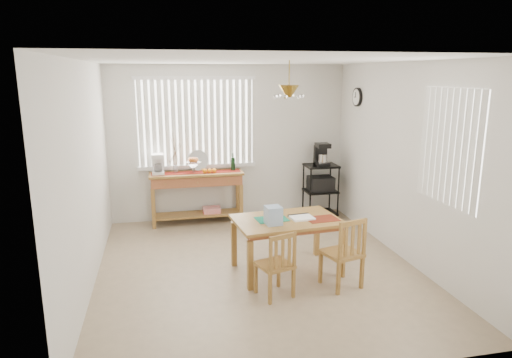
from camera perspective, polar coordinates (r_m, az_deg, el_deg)
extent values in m
cube|color=tan|center=(6.00, 0.17, -11.08)|extent=(4.00, 4.50, 0.01)
cube|color=silver|center=(7.83, -3.41, 4.58)|extent=(4.00, 0.10, 2.60)
cube|color=silver|center=(3.46, 8.35, -6.48)|extent=(4.00, 0.10, 2.60)
cube|color=silver|center=(5.55, -21.00, 0.21)|extent=(0.10, 4.50, 2.60)
cube|color=silver|center=(6.35, 18.58, 1.93)|extent=(0.10, 4.50, 2.60)
cube|color=white|center=(5.48, 0.19, 15.15)|extent=(4.00, 4.50, 0.10)
cube|color=white|center=(7.66, -7.48, 6.96)|extent=(1.90, 0.01, 1.40)
cube|color=white|center=(7.63, -14.24, 6.65)|extent=(0.07, 0.03, 1.40)
cube|color=white|center=(7.63, -13.45, 6.69)|extent=(0.07, 0.03, 1.40)
cube|color=white|center=(7.63, -12.65, 6.73)|extent=(0.07, 0.03, 1.40)
cube|color=white|center=(7.63, -11.85, 6.76)|extent=(0.07, 0.03, 1.40)
cube|color=white|center=(7.63, -11.06, 6.80)|extent=(0.07, 0.03, 1.40)
cube|color=white|center=(7.63, -10.26, 6.84)|extent=(0.07, 0.03, 1.40)
cube|color=white|center=(7.64, -9.46, 6.87)|extent=(0.07, 0.03, 1.40)
cube|color=white|center=(7.64, -8.67, 6.90)|extent=(0.07, 0.03, 1.40)
cube|color=white|center=(7.65, -7.87, 6.93)|extent=(0.07, 0.03, 1.40)
cube|color=white|center=(7.66, -7.08, 6.96)|extent=(0.07, 0.03, 1.40)
cube|color=white|center=(7.67, -6.29, 6.99)|extent=(0.07, 0.03, 1.40)
cube|color=white|center=(7.68, -5.50, 7.02)|extent=(0.07, 0.03, 1.40)
cube|color=white|center=(7.69, -4.71, 7.04)|extent=(0.07, 0.03, 1.40)
cube|color=white|center=(7.71, -3.93, 7.07)|extent=(0.07, 0.03, 1.40)
cube|color=white|center=(7.72, -3.15, 7.09)|extent=(0.07, 0.03, 1.40)
cube|color=white|center=(7.74, -2.37, 7.11)|extent=(0.07, 0.03, 1.40)
cube|color=white|center=(7.76, -1.60, 7.13)|extent=(0.07, 0.03, 1.40)
cube|color=white|center=(7.78, -0.83, 7.15)|extent=(0.07, 0.03, 1.40)
cube|color=white|center=(7.75, -7.31, 1.56)|extent=(1.98, 0.06, 0.06)
cube|color=white|center=(7.60, -7.63, 12.42)|extent=(1.98, 0.06, 0.06)
cube|color=white|center=(5.52, 23.06, 3.68)|extent=(0.01, 1.10, 1.30)
cube|color=white|center=(5.12, 26.11, 2.73)|extent=(0.03, 0.07, 1.30)
cube|color=white|center=(5.21, 25.37, 2.95)|extent=(0.03, 0.07, 1.30)
cube|color=white|center=(5.29, 24.66, 3.17)|extent=(0.03, 0.07, 1.30)
cube|color=white|center=(5.38, 23.97, 3.38)|extent=(0.03, 0.07, 1.30)
cube|color=white|center=(5.47, 23.30, 3.58)|extent=(0.03, 0.07, 1.30)
cube|color=white|center=(5.56, 22.65, 3.77)|extent=(0.03, 0.07, 1.30)
cube|color=white|center=(5.65, 22.02, 3.96)|extent=(0.03, 0.07, 1.30)
cube|color=white|center=(5.74, 21.42, 4.14)|extent=(0.03, 0.07, 1.30)
cube|color=white|center=(5.83, 20.83, 4.31)|extent=(0.03, 0.07, 1.30)
cube|color=white|center=(5.92, 20.26, 4.48)|extent=(0.03, 0.07, 1.30)
cylinder|color=black|center=(7.59, 12.54, 9.96)|extent=(0.04, 0.30, 0.30)
cylinder|color=white|center=(7.58, 12.38, 9.96)|extent=(0.01, 0.25, 0.25)
cylinder|color=olive|center=(5.41, 4.17, 12.81)|extent=(0.01, 0.01, 0.34)
cone|color=olive|center=(5.41, 4.13, 10.91)|extent=(0.24, 0.24, 0.14)
sphere|color=white|center=(5.46, 5.76, 10.26)|extent=(0.05, 0.05, 0.05)
sphere|color=white|center=(5.57, 4.52, 10.34)|extent=(0.05, 0.05, 0.05)
sphere|color=white|center=(5.53, 2.91, 10.34)|extent=(0.05, 0.05, 0.05)
sphere|color=white|center=(5.37, 2.46, 10.27)|extent=(0.05, 0.05, 0.05)
sphere|color=white|center=(5.26, 3.70, 10.20)|extent=(0.05, 0.05, 0.05)
sphere|color=white|center=(5.31, 5.39, 10.19)|extent=(0.05, 0.05, 0.05)
cube|color=olive|center=(7.56, -7.46, 0.66)|extent=(1.53, 0.43, 0.04)
cube|color=#A25A35|center=(7.59, -7.44, -0.12)|extent=(1.47, 0.39, 0.15)
cube|color=olive|center=(7.51, -12.71, -3.68)|extent=(0.06, 0.06, 0.66)
cube|color=olive|center=(7.62, -1.86, -3.11)|extent=(0.06, 0.06, 0.66)
cube|color=olive|center=(7.83, -12.69, -2.99)|extent=(0.06, 0.06, 0.66)
cube|color=olive|center=(7.93, -2.29, -2.46)|extent=(0.06, 0.06, 0.66)
cube|color=olive|center=(7.74, -7.31, -4.39)|extent=(1.41, 0.37, 0.03)
cube|color=red|center=(7.74, -5.56, -3.85)|extent=(0.29, 0.21, 0.10)
cube|color=maroon|center=(7.56, -7.47, 0.82)|extent=(1.45, 0.24, 0.01)
cube|color=white|center=(7.53, -12.11, 0.76)|extent=(0.19, 0.23, 0.05)
cube|color=white|center=(7.58, -12.16, 1.76)|extent=(0.19, 0.08, 0.29)
cube|color=white|center=(7.46, -12.21, 2.81)|extent=(0.19, 0.21, 0.07)
cylinder|color=white|center=(7.49, -12.14, 1.36)|extent=(0.12, 0.12, 0.12)
cylinder|color=white|center=(7.53, -7.83, 1.11)|extent=(0.05, 0.05, 0.10)
cone|color=white|center=(7.51, -7.85, 1.79)|extent=(0.25, 0.25, 0.09)
sphere|color=#B32B17|center=(7.50, -7.51, 2.41)|extent=(0.08, 0.08, 0.08)
sphere|color=#B32B17|center=(7.54, -7.78, 2.46)|extent=(0.08, 0.08, 0.08)
sphere|color=#B32B17|center=(7.52, -8.18, 2.42)|extent=(0.08, 0.08, 0.08)
sphere|color=#B32B17|center=(7.46, -8.15, 2.34)|extent=(0.08, 0.08, 0.08)
sphere|color=#B32B17|center=(7.45, -7.73, 2.34)|extent=(0.08, 0.08, 0.08)
sphere|color=orange|center=(7.49, -6.41, 1.01)|extent=(0.08, 0.08, 0.08)
sphere|color=orange|center=(7.50, -5.83, 1.04)|extent=(0.08, 0.08, 0.08)
sphere|color=orange|center=(7.50, -5.25, 1.07)|extent=(0.08, 0.08, 0.08)
cylinder|color=silver|center=(7.70, -7.26, 2.34)|extent=(0.34, 0.09, 0.34)
cylinder|color=white|center=(7.57, -10.03, 1.25)|extent=(0.08, 0.08, 0.13)
cylinder|color=#4C3823|center=(7.52, -10.12, 3.35)|extent=(0.08, 0.04, 0.42)
cylinder|color=#4C3823|center=(7.52, -10.13, 3.53)|extent=(0.13, 0.06, 0.46)
cylinder|color=#4C3823|center=(7.53, -10.11, 3.18)|extent=(0.17, 0.07, 0.35)
cylinder|color=#4C3823|center=(7.51, -10.13, 3.71)|extent=(0.05, 0.03, 0.52)
cylinder|color=#4C3823|center=(7.53, -10.11, 3.10)|extent=(0.21, 0.10, 0.29)
cylinder|color=black|center=(7.66, -2.89, 1.89)|extent=(0.07, 0.07, 0.22)
cylinder|color=black|center=(7.63, -2.90, 2.98)|extent=(0.03, 0.03, 0.08)
cylinder|color=black|center=(7.74, 6.81, -1.93)|extent=(0.03, 0.03, 0.92)
cylinder|color=black|center=(7.91, 10.24, -1.72)|extent=(0.03, 0.03, 0.92)
cylinder|color=black|center=(8.10, 5.92, -1.23)|extent=(0.03, 0.03, 0.92)
cylinder|color=black|center=(8.26, 9.22, -1.04)|extent=(0.03, 0.03, 0.92)
cube|color=black|center=(7.90, 8.16, 1.65)|extent=(0.54, 0.43, 0.03)
cube|color=black|center=(8.00, 8.06, -1.47)|extent=(0.54, 0.43, 0.03)
cube|color=black|center=(8.10, 7.97, -4.19)|extent=(0.54, 0.43, 0.03)
cube|color=black|center=(7.96, 8.09, -0.55)|extent=(0.41, 0.33, 0.24)
cube|color=black|center=(7.87, 8.22, 1.93)|extent=(0.22, 0.26, 0.05)
cube|color=black|center=(7.92, 8.04, 3.01)|extent=(0.22, 0.09, 0.33)
cube|color=black|center=(7.82, 8.30, 4.20)|extent=(0.22, 0.24, 0.08)
cylinder|color=silver|center=(7.84, 8.27, 2.62)|extent=(0.14, 0.14, 0.14)
cube|color=olive|center=(5.69, 3.87, -5.18)|extent=(1.36, 0.95, 0.04)
cube|color=#A25A35|center=(5.71, 3.87, -5.62)|extent=(1.26, 0.85, 0.06)
cube|color=olive|center=(5.33, -0.74, -10.76)|extent=(0.07, 0.07, 0.60)
cube|color=olive|center=(5.76, 10.68, -9.13)|extent=(0.07, 0.07, 0.60)
cube|color=olive|center=(5.97, -2.78, -8.10)|extent=(0.07, 0.07, 0.60)
cube|color=olive|center=(6.35, 7.60, -6.87)|extent=(0.07, 0.07, 0.60)
cube|color=#167C5B|center=(5.67, 1.97, -5.03)|extent=(0.41, 0.31, 0.01)
cube|color=maroon|center=(5.73, 8.25, -4.96)|extent=(0.41, 0.31, 0.01)
cube|color=white|center=(5.71, 5.77, -4.85)|extent=(0.30, 0.25, 0.02)
cube|color=black|center=(5.82, 5.30, -4.48)|extent=(0.28, 0.05, 0.03)
cube|color=#8DABCD|center=(5.45, 2.18, -4.57)|extent=(0.20, 0.20, 0.22)
cube|color=olive|center=(5.18, 2.34, -10.67)|extent=(0.45, 0.45, 0.03)
cube|color=olive|center=(5.45, 2.84, -11.63)|extent=(0.04, 0.04, 0.35)
cube|color=olive|center=(5.31, -0.02, -12.33)|extent=(0.04, 0.04, 0.35)
cube|color=olive|center=(5.22, 4.70, -12.82)|extent=(0.04, 0.04, 0.35)
cube|color=olive|center=(5.07, 1.76, -13.61)|extent=(0.04, 0.04, 0.35)
cube|color=olive|center=(5.05, 4.84, -8.73)|extent=(0.04, 0.04, 0.39)
cube|color=olive|center=(4.90, 1.84, -9.42)|extent=(0.04, 0.04, 0.39)
cube|color=olive|center=(4.91, 3.39, -7.23)|extent=(0.32, 0.12, 0.05)
cube|color=olive|center=(5.02, 4.18, -9.09)|extent=(0.04, 0.03, 0.31)
cube|color=olive|center=(4.98, 3.36, -9.28)|extent=(0.04, 0.03, 0.31)
cube|color=olive|center=(4.94, 2.52, -9.47)|extent=(0.04, 0.03, 0.31)
cube|color=olive|center=(5.47, 10.66, -9.11)|extent=(0.49, 0.49, 0.04)
cube|color=olive|center=(5.78, 10.85, -10.19)|extent=(0.05, 0.05, 0.39)
cube|color=olive|center=(5.58, 8.07, -10.92)|extent=(0.05, 0.05, 0.39)
cube|color=olive|center=(5.54, 13.09, -11.34)|extent=(0.05, 0.05, 0.39)
cube|color=olive|center=(5.34, 10.26, -12.17)|extent=(0.05, 0.05, 0.39)
cube|color=olive|center=(5.36, 13.40, -7.00)|extent=(0.04, 0.04, 0.44)
cube|color=olive|center=(5.16, 10.52, -7.68)|extent=(0.04, 0.04, 0.44)
cube|color=olive|center=(5.20, 12.09, -5.38)|extent=(0.35, 0.13, 0.06)
cube|color=olive|center=(5.32, 12.77, -7.37)|extent=(0.04, 0.03, 0.35)
cube|color=olive|center=(5.27, 11.98, -7.56)|extent=(0.04, 0.03, 0.35)
cube|color=olive|center=(5.21, 11.17, -7.75)|extent=(0.04, 0.03, 0.35)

